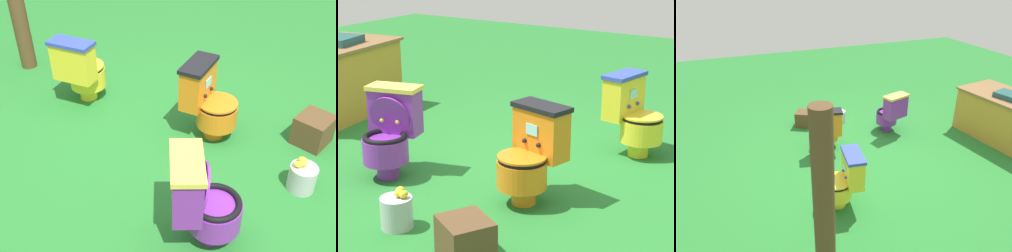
% 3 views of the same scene
% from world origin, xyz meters
% --- Properties ---
extents(ground, '(14.00, 14.00, 0.00)m').
position_xyz_m(ground, '(0.00, 0.00, 0.00)').
color(ground, '#26752D').
extents(toilet_yellow, '(0.48, 0.55, 0.73)m').
position_xyz_m(toilet_yellow, '(0.98, -0.75, 0.37)').
color(toilet_yellow, yellow).
rests_on(toilet_yellow, ground).
extents(toilet_orange, '(0.57, 0.50, 0.73)m').
position_xyz_m(toilet_orange, '(-0.37, -0.50, 0.37)').
color(toilet_orange, orange).
rests_on(toilet_orange, ground).
extents(toilet_purple, '(0.58, 0.51, 0.73)m').
position_xyz_m(toilet_purple, '(-0.54, 0.73, 0.37)').
color(toilet_purple, purple).
rests_on(toilet_purple, ground).
extents(small_crate, '(0.40, 0.41, 0.28)m').
position_xyz_m(small_crate, '(-1.33, -0.61, 0.14)').
color(small_crate, brown).
rests_on(small_crate, ground).
extents(lemon_bucket, '(0.22, 0.22, 0.28)m').
position_xyz_m(lemon_bucket, '(-1.23, 0.04, 0.12)').
color(lemon_bucket, '#B7B7BF').
rests_on(lemon_bucket, ground).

